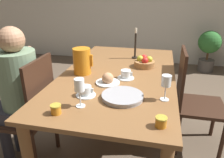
{
  "coord_description": "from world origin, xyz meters",
  "views": [
    {
      "loc": [
        0.33,
        -1.73,
        1.41
      ],
      "look_at": [
        0.0,
        -0.26,
        0.78
      ],
      "focal_mm": 35.0,
      "sensor_mm": 36.0,
      "label": 1
    }
  ],
  "objects": [
    {
      "name": "teacup_across",
      "position": [
        0.08,
        -0.1,
        0.77
      ],
      "size": [
        0.14,
        0.14,
        0.07
      ],
      "color": "silver",
      "rests_on": "dining_table"
    },
    {
      "name": "dining_table",
      "position": [
        0.0,
        0.0,
        0.64
      ],
      "size": [
        0.95,
        1.73,
        0.73
      ],
      "color": "brown",
      "rests_on": "ground_plane"
    },
    {
      "name": "candlestick_tall",
      "position": [
        0.08,
        0.46,
        0.86
      ],
      "size": [
        0.06,
        0.06,
        0.31
      ],
      "color": "black",
      "rests_on": "dining_table"
    },
    {
      "name": "potted_plant",
      "position": [
        1.17,
        2.33,
        0.45
      ],
      "size": [
        0.39,
        0.39,
        0.73
      ],
      "color": "#4C4742",
      "rests_on": "ground_plane"
    },
    {
      "name": "jam_jar_red",
      "position": [
        0.37,
        -0.72,
        0.77
      ],
      "size": [
        0.06,
        0.06,
        0.06
      ],
      "color": "#C67A1E",
      "rests_on": "dining_table"
    },
    {
      "name": "fruit_bowl",
      "position": [
        0.2,
        0.21,
        0.78
      ],
      "size": [
        0.19,
        0.19,
        0.1
      ],
      "color": "#9E6B3D",
      "rests_on": "dining_table"
    },
    {
      "name": "red_pitcher",
      "position": [
        -0.3,
        -0.07,
        0.85
      ],
      "size": [
        0.17,
        0.15,
        0.22
      ],
      "color": "orange",
      "rests_on": "dining_table"
    },
    {
      "name": "teacup_near_person",
      "position": [
        -0.14,
        -0.47,
        0.77
      ],
      "size": [
        0.14,
        0.14,
        0.07
      ],
      "color": "silver",
      "rests_on": "dining_table"
    },
    {
      "name": "chair_opposite",
      "position": [
        0.66,
        0.14,
        0.49
      ],
      "size": [
        0.42,
        0.42,
        0.93
      ],
      "rotation": [
        0.0,
        0.0,
        -1.57
      ],
      "color": "#331E14",
      "rests_on": "ground_plane"
    },
    {
      "name": "chair_person_side",
      "position": [
        -0.66,
        -0.37,
        0.49
      ],
      "size": [
        0.42,
        0.42,
        0.93
      ],
      "rotation": [
        0.0,
        0.0,
        1.57
      ],
      "color": "#331E14",
      "rests_on": "ground_plane"
    },
    {
      "name": "jam_jar_amber",
      "position": [
        -0.23,
        -0.72,
        0.77
      ],
      "size": [
        0.06,
        0.06,
        0.06
      ],
      "color": "#C67A1E",
      "rests_on": "dining_table"
    },
    {
      "name": "wine_glass_water",
      "position": [
        -0.12,
        -0.61,
        0.87
      ],
      "size": [
        0.06,
        0.06,
        0.18
      ],
      "color": "white",
      "rests_on": "dining_table"
    },
    {
      "name": "serving_tray",
      "position": [
        0.12,
        -0.45,
        0.75
      ],
      "size": [
        0.28,
        0.28,
        0.03
      ],
      "color": "#9E9EA3",
      "rests_on": "dining_table"
    },
    {
      "name": "wine_glass_juice",
      "position": [
        0.39,
        -0.41,
        0.86
      ],
      "size": [
        0.06,
        0.06,
        0.17
      ],
      "color": "white",
      "rests_on": "dining_table"
    },
    {
      "name": "person_seated",
      "position": [
        -0.75,
        -0.37,
        0.69
      ],
      "size": [
        0.39,
        0.41,
        1.17
      ],
      "rotation": [
        0.0,
        0.0,
        1.57
      ],
      "color": "#33333D",
      "rests_on": "ground_plane"
    },
    {
      "name": "ground_plane",
      "position": [
        0.0,
        0.0,
        0.0
      ],
      "size": [
        20.0,
        20.0,
        0.0
      ],
      "primitive_type": "plane",
      "color": "brown"
    },
    {
      "name": "bread_plate",
      "position": [
        -0.04,
        -0.23,
        0.76
      ],
      "size": [
        0.18,
        0.18,
        0.09
      ],
      "color": "silver",
      "rests_on": "dining_table"
    }
  ]
}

